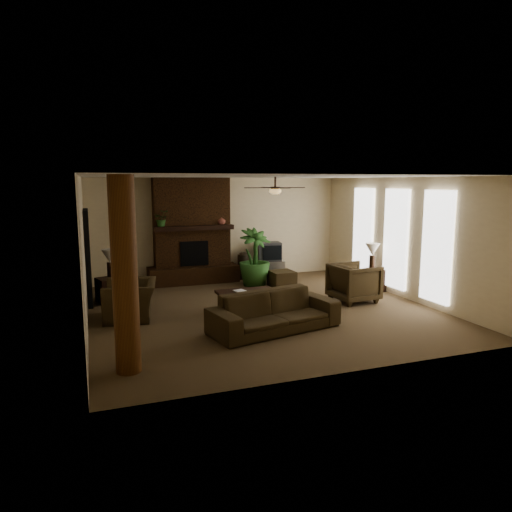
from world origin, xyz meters
name	(u,v)px	position (x,y,z in m)	size (l,w,h in m)	color
room_shell	(262,245)	(0.00, 0.00, 1.40)	(7.00, 7.00, 7.00)	brown
fireplace	(192,240)	(-0.80, 3.22, 1.16)	(2.40, 0.70, 2.80)	#432612
windows	(396,239)	(3.45, 0.20, 1.35)	(0.08, 3.65, 2.35)	white
log_column	(125,276)	(-2.95, -2.40, 1.40)	(0.36, 0.36, 2.80)	brown
doorway	(88,257)	(-3.44, 1.80, 1.05)	(0.10, 1.00, 2.10)	black
ceiling_fan	(275,190)	(0.40, 0.30, 2.53)	(1.35, 1.35, 0.37)	black
sofa	(274,305)	(-0.28, -1.37, 0.47)	(2.41, 0.70, 0.94)	#3D2F1A
armchair_left	(130,294)	(-2.68, 0.33, 0.50)	(1.14, 0.74, 0.99)	#3D2F1A
armchair_right	(354,281)	(2.21, -0.03, 0.48)	(0.93, 0.87, 0.95)	#3D2F1A
coffee_table	(247,294)	(-0.35, 0.01, 0.37)	(1.20, 0.70, 0.43)	black
ottoman	(282,279)	(1.27, 1.94, 0.20)	(0.60, 0.60, 0.40)	#3D2F1A
tv_stand	(269,269)	(1.34, 3.07, 0.25)	(0.85, 0.50, 0.50)	#B6B7B9
tv	(269,251)	(1.32, 3.02, 0.76)	(0.72, 0.61, 0.52)	#373639
floor_vase	(244,264)	(0.62, 3.15, 0.43)	(0.34, 0.34, 0.77)	#2F251A
floor_plant	(254,270)	(0.64, 2.30, 0.42)	(0.84, 1.50, 0.84)	#2D5B24
side_table_left	(110,290)	(-3.02, 1.79, 0.28)	(0.50, 0.50, 0.55)	black
lamp_left	(110,258)	(-2.98, 1.82, 1.00)	(0.40, 0.40, 0.65)	black
side_table_right	(372,280)	(3.15, 0.66, 0.28)	(0.50, 0.50, 0.55)	black
lamp_right	(373,251)	(3.15, 0.68, 1.00)	(0.39, 0.39, 0.65)	black
mantel_plant	(162,220)	(-1.63, 2.98, 1.72)	(0.38, 0.42, 0.33)	#2D5B24
mantel_vase	(221,220)	(-0.04, 3.02, 1.67)	(0.22, 0.23, 0.22)	brown
book_a	(236,286)	(-0.59, -0.03, 0.57)	(0.22, 0.03, 0.29)	#999999
book_b	(262,285)	(-0.06, -0.14, 0.58)	(0.21, 0.02, 0.29)	#999999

